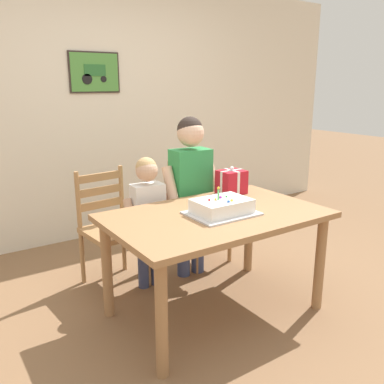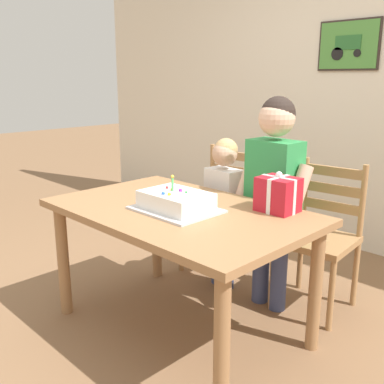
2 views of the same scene
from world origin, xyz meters
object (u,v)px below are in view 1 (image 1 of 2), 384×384
Objects in this scene: gift_box_red_large at (231,182)px; birthday_cake at (222,207)px; child_older at (191,182)px; dining_table at (216,227)px; chair_right at (197,210)px; child_younger at (148,210)px; chair_left at (111,228)px.

birthday_cake is at bearing -135.92° from gift_box_red_large.
child_older is at bearing 128.84° from gift_box_red_large.
child_older reaches higher than dining_table.
birthday_cake is 0.99m from chair_right.
gift_box_red_large reaches higher than birthday_cake.
chair_right is at bearing 19.75° from child_younger.
chair_left is 0.70× the size of child_older.
chair_right is (0.83, -0.00, 0.00)m from chair_left.
chair_left is 0.35m from child_younger.
child_younger reaches higher than chair_left.
birthday_cake is 0.48× the size of chair_left.
gift_box_red_large is at bearing -90.65° from chair_right.
gift_box_red_large is 0.24× the size of chair_right.
gift_box_red_large reaches higher than chair_right.
chair_left reaches higher than dining_table.
chair_right is at bearing 89.35° from gift_box_red_large.
birthday_cake is at bearing -114.76° from chair_right.
child_older reaches higher than chair_right.
chair_left and chair_right have the same top height.
dining_table is 0.65m from child_older.
chair_right is (0.39, 0.85, -0.31)m from birthday_cake.
gift_box_red_large is 0.60m from chair_right.
birthday_cake reaches higher than chair_left.
dining_table is at bearing -71.63° from child_younger.
chair_right is at bearing -0.00° from chair_left.
gift_box_red_large is 0.68m from child_younger.
chair_right is 0.67m from child_younger.
child_younger is (-0.21, 0.64, -0.15)m from birthday_cake.
child_younger reaches higher than chair_right.
dining_table is 0.56m from gift_box_red_large.
child_older is (0.18, 0.64, 0.02)m from birthday_cake.
chair_right reaches higher than dining_table.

